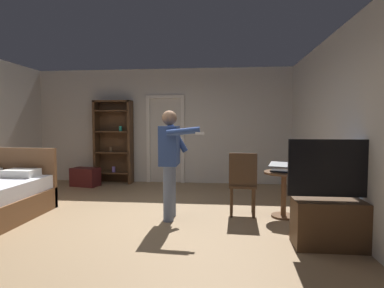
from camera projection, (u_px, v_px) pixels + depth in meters
ground_plane at (121, 221)px, 4.50m from camera, size 6.82×6.82×0.00m
wall_back at (162, 126)px, 7.53m from camera, size 6.44×0.12×2.77m
wall_right at (348, 127)px, 4.10m from camera, size 0.12×6.39×2.77m
doorway_frame at (165, 133)px, 7.45m from camera, size 0.93×0.08×2.13m
bookshelf at (114, 139)px, 7.44m from camera, size 0.91×0.32×2.00m
tv_flatscreen at (337, 215)px, 3.51m from camera, size 1.12×0.40×1.25m
side_table at (284, 187)px, 4.67m from camera, size 0.60×0.60×0.70m
laptop at (282, 169)px, 4.62m from camera, size 0.42×0.42×0.16m
bottle_on_table at (295, 165)px, 4.56m from camera, size 0.06×0.06×0.26m
wooden_chair at (243, 181)px, 4.72m from camera, size 0.44×0.44×0.99m
person_blue_shirt at (170, 156)px, 4.57m from camera, size 0.67×0.61×1.63m
suitcase_dark at (85, 177)px, 7.06m from camera, size 0.68×0.48×0.42m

